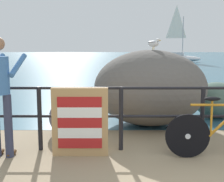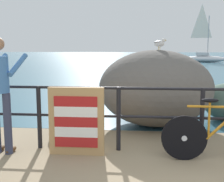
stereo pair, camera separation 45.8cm
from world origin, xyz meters
name	(u,v)px [view 2 (the right image)]	position (x,y,z in m)	size (l,w,h in m)	color
ground_plane	(152,70)	(0.00, 20.00, -0.05)	(120.00, 120.00, 0.10)	#937F60
sea_surface	(145,57)	(0.00, 48.19, 0.00)	(120.00, 90.00, 0.01)	#38667A
promenade_railing	(202,113)	(0.00, 2.06, 0.63)	(7.79, 0.07, 1.02)	black
bicycle	(222,135)	(0.21, 1.71, 0.39)	(1.70, 0.48, 0.92)	black
person_at_railing	(1,90)	(-3.06, 1.78, 0.99)	(0.51, 0.66, 1.78)	#333851
folded_deckchair_stack	(76,121)	(-1.91, 1.80, 0.52)	(0.84, 0.10, 1.04)	tan
breakwater_boulder_main	(156,88)	(-0.63, 3.65, 0.79)	(2.35, 1.98, 1.58)	#605B56
breakwater_boulder_left	(70,116)	(-2.29, 2.99, 0.33)	(0.66, 0.86, 0.65)	#59525B
seagull	(159,43)	(-0.57, 3.70, 1.72)	(0.29, 0.29, 0.23)	gold
sailboat	(205,56)	(6.07, 30.69, 0.71)	(4.57, 2.82, 6.16)	white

